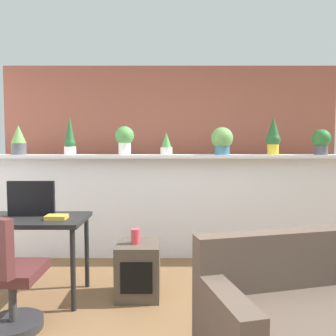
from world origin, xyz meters
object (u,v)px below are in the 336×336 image
(potted_plant_0, at_px, (20,140))
(desk, at_px, (27,227))
(potted_plant_1, at_px, (71,138))
(potted_plant_5, at_px, (275,136))
(potted_plant_3, at_px, (168,144))
(couch, at_px, (322,317))
(office_chair, at_px, (7,282))
(vase_on_shelf, at_px, (137,236))
(potted_plant_2, at_px, (126,138))
(side_cube_shelf, at_px, (139,270))
(potted_plant_4, at_px, (223,140))
(book_on_desk, at_px, (58,217))
(tv_monitor, at_px, (33,198))
(potted_plant_6, at_px, (323,141))

(potted_plant_0, height_order, desk, potted_plant_0)
(potted_plant_1, distance_m, potted_plant_5, 2.51)
(potted_plant_3, xyz_separation_m, couch, (1.03, -2.03, -1.13))
(office_chair, bearing_deg, vase_on_shelf, 34.96)
(potted_plant_2, height_order, side_cube_shelf, potted_plant_2)
(potted_plant_2, relative_size, vase_on_shelf, 2.54)
(potted_plant_4, relative_size, book_on_desk, 1.82)
(office_chair, height_order, vase_on_shelf, office_chair)
(potted_plant_0, bearing_deg, potted_plant_4, -0.32)
(office_chair, bearing_deg, side_cube_shelf, 34.36)
(potted_plant_3, bearing_deg, tv_monitor, -140.25)
(potted_plant_3, relative_size, couch, 0.16)
(tv_monitor, bearing_deg, couch, -23.42)
(potted_plant_2, distance_m, tv_monitor, 1.43)
(potted_plant_3, relative_size, office_chair, 0.30)
(potted_plant_0, xyz_separation_m, side_cube_shelf, (1.56, -1.11, -1.22))
(potted_plant_0, relative_size, potted_plant_6, 1.17)
(desk, relative_size, side_cube_shelf, 2.20)
(vase_on_shelf, bearing_deg, desk, -178.34)
(potted_plant_5, xyz_separation_m, book_on_desk, (-2.29, -1.23, -0.75))
(potted_plant_5, height_order, tv_monitor, potted_plant_5)
(side_cube_shelf, distance_m, vase_on_shelf, 0.32)
(potted_plant_3, distance_m, potted_plant_4, 0.68)
(potted_plant_2, relative_size, potted_plant_6, 1.13)
(potted_plant_4, distance_m, side_cube_shelf, 1.89)
(potted_plant_3, xyz_separation_m, tv_monitor, (-1.25, -1.04, -0.50))
(potted_plant_0, xyz_separation_m, book_on_desk, (0.84, -1.21, -0.70))
(potted_plant_0, height_order, side_cube_shelf, potted_plant_0)
(desk, height_order, couch, couch)
(office_chair, bearing_deg, potted_plant_1, 90.05)
(couch, bearing_deg, potted_plant_3, 116.79)
(vase_on_shelf, bearing_deg, potted_plant_2, 101.72)
(tv_monitor, height_order, side_cube_shelf, tv_monitor)
(potted_plant_4, bearing_deg, desk, -150.09)
(potted_plant_5, bearing_deg, office_chair, -144.68)
(potted_plant_1, xyz_separation_m, tv_monitor, (-0.06, -1.09, -0.58))
(office_chair, distance_m, couch, 2.24)
(office_chair, bearing_deg, potted_plant_5, 35.32)
(potted_plant_0, xyz_separation_m, tv_monitor, (0.56, -1.06, -0.56))
(desk, distance_m, side_cube_shelf, 1.11)
(potted_plant_6, bearing_deg, vase_on_shelf, -153.23)
(potted_plant_4, distance_m, potted_plant_5, 0.64)
(tv_monitor, bearing_deg, book_on_desk, -27.50)
(potted_plant_2, relative_size, book_on_desk, 1.89)
(potted_plant_6, xyz_separation_m, side_cube_shelf, (-2.15, -1.09, -1.21))
(potted_plant_2, bearing_deg, potted_plant_5, 0.15)
(desk, bearing_deg, side_cube_shelf, 1.69)
(potted_plant_1, relative_size, potted_plant_4, 1.44)
(potted_plant_4, relative_size, side_cube_shelf, 0.67)
(potted_plant_5, xyz_separation_m, side_cube_shelf, (-1.57, -1.14, -1.27))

